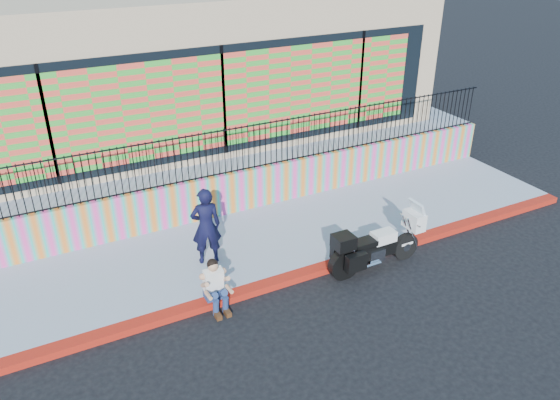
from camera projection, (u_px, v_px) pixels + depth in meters
ground at (301, 278)px, 11.89m from camera, size 90.00×90.00×0.00m
red_curb at (301, 275)px, 11.86m from camera, size 16.00×0.30×0.15m
sidewalk at (268, 240)px, 13.16m from camera, size 16.00×3.00×0.15m
mural_wall at (240, 190)px, 14.13m from camera, size 16.00×0.20×1.10m
metal_fence at (239, 149)px, 13.61m from camera, size 15.80×0.04×1.20m
elevated_platform at (179, 133)px, 18.19m from camera, size 16.00×10.00×1.25m
storefront_building at (174, 54)px, 16.82m from camera, size 14.00×8.06×4.00m
police_motorcycle at (375, 245)px, 11.95m from camera, size 2.30×0.76×1.43m
police_officer at (206, 226)px, 11.80m from camera, size 0.72×0.54×1.79m
seated_man at (216, 290)px, 10.75m from camera, size 0.54×0.71×1.06m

